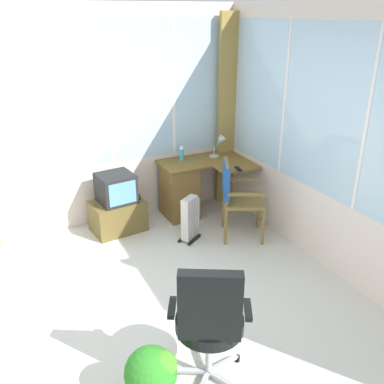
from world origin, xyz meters
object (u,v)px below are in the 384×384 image
object	(u,v)px
spray_bottle	(182,153)
potted_plant	(152,375)
desk	(183,188)
tv_remote	(238,169)
desk_lamp	(221,143)
wooden_armchair	(233,190)
office_chair	(210,319)
space_heater	(191,218)
tv_on_stand	(117,206)

from	to	relation	value
spray_bottle	potted_plant	xyz separation A→B (m)	(-1.50, -2.79, -0.58)
desk	tv_remote	world-z (taller)	tv_remote
potted_plant	tv_remote	bearing A→B (deg)	47.27
desk	potted_plant	distance (m)	3.05
tv_remote	spray_bottle	size ratio (longest dim) A/B	0.69
desk	spray_bottle	distance (m)	0.47
desk_lamp	tv_remote	world-z (taller)	desk_lamp
desk_lamp	wooden_armchair	world-z (taller)	desk_lamp
desk_lamp	tv_remote	xyz separation A→B (m)	(-0.05, -0.53, -0.19)
office_chair	wooden_armchair	bearing A→B (deg)	55.05
tv_remote	space_heater	bearing A→B (deg)	-162.30
desk_lamp	office_chair	bearing A→B (deg)	-120.67
tv_remote	spray_bottle	bearing A→B (deg)	136.27
wooden_armchair	desk	bearing A→B (deg)	111.68
desk	office_chair	bearing A→B (deg)	-110.82
desk_lamp	tv_remote	size ratio (longest dim) A/B	2.12
desk	wooden_armchair	distance (m)	0.87
tv_remote	wooden_armchair	distance (m)	0.37
space_heater	tv_on_stand	bearing A→B (deg)	140.42
space_heater	desk_lamp	bearing A→B (deg)	40.03
desk_lamp	office_chair	distance (m)	3.16
desk_lamp	wooden_armchair	size ratio (longest dim) A/B	0.33
desk	tv_remote	bearing A→B (deg)	-44.30
desk_lamp	space_heater	world-z (taller)	desk_lamp
tv_on_stand	potted_plant	size ratio (longest dim) A/B	1.58
desk_lamp	tv_remote	bearing A→B (deg)	-94.87
tv_remote	wooden_armchair	size ratio (longest dim) A/B	0.16
space_heater	potted_plant	xyz separation A→B (m)	(-1.27, -2.04, -0.01)
desk	space_heater	bearing A→B (deg)	-106.54
tv_remote	office_chair	bearing A→B (deg)	-117.01
desk_lamp	potted_plant	distance (m)	3.43
desk	space_heater	distance (m)	0.67
office_chair	desk	bearing A→B (deg)	69.18
spray_bottle	wooden_armchair	xyz separation A→B (m)	(0.27, -0.90, -0.24)
desk	tv_on_stand	distance (m)	0.92
desk	desk_lamp	size ratio (longest dim) A/B	3.58
tv_on_stand	desk_lamp	bearing A→B (deg)	1.63
tv_on_stand	potted_plant	bearing A→B (deg)	-101.56
tv_remote	tv_on_stand	distance (m)	1.59
desk_lamp	spray_bottle	distance (m)	0.56
desk	desk_lamp	distance (m)	0.80
office_chair	tv_remote	bearing A→B (deg)	54.37
tv_remote	spray_bottle	xyz separation A→B (m)	(-0.49, 0.64, 0.09)
desk	tv_remote	size ratio (longest dim) A/B	7.58
desk_lamp	spray_bottle	xyz separation A→B (m)	(-0.54, 0.11, -0.10)
tv_remote	space_heater	xyz separation A→B (m)	(-0.72, -0.12, -0.48)
desk	tv_on_stand	bearing A→B (deg)	-177.88
desk_lamp	tv_on_stand	world-z (taller)	desk_lamp
desk	wooden_armchair	xyz separation A→B (m)	(0.31, -0.78, 0.21)
tv_on_stand	desk	bearing A→B (deg)	2.12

